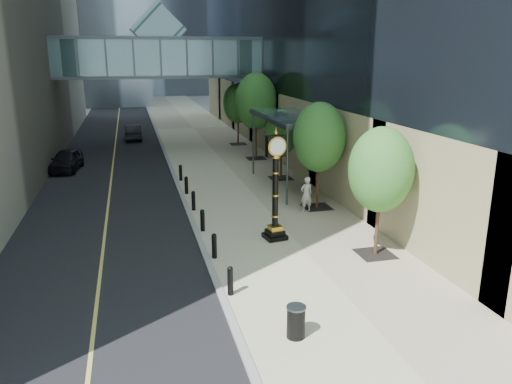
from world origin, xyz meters
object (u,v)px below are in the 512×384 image
at_px(street_clock, 275,193).
at_px(car_near, 66,160).
at_px(pedestrian, 306,194).
at_px(trash_bin, 296,323).
at_px(car_far, 133,132).

xyz_separation_m(street_clock, car_near, (-10.19, 16.24, -1.36)).
height_order(pedestrian, car_near, pedestrian).
relative_size(pedestrian, car_near, 0.43).
height_order(trash_bin, car_near, car_near).
xyz_separation_m(trash_bin, car_near, (-8.58, 23.89, 0.23)).
bearing_deg(trash_bin, pedestrian, 68.92).
height_order(pedestrian, car_far, pedestrian).
distance_m(pedestrian, car_far, 26.40).
bearing_deg(street_clock, trash_bin, -111.28).
xyz_separation_m(pedestrian, car_near, (-12.80, 12.95, -0.23)).
xyz_separation_m(trash_bin, pedestrian, (4.22, 10.94, 0.46)).
height_order(car_near, car_far, car_near).
height_order(street_clock, pedestrian, street_clock).
distance_m(car_near, car_far, 12.99).
xyz_separation_m(car_near, car_far, (4.62, 12.15, -0.03)).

